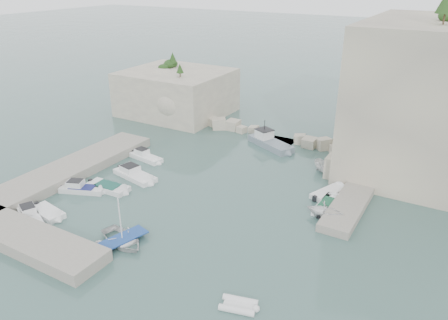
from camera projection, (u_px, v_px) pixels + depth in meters
The scene contains 21 objects.
ground at pixel (194, 208), 43.83m from camera, with size 400.00×400.00×0.00m, color #40615B.
cliff_terrace at pixel (370, 160), 51.60m from camera, with size 8.00×10.00×2.50m, color beige.
outcrop_west at pixel (177, 92), 71.42m from camera, with size 16.00×14.00×7.00m, color beige.
quay_west at pixel (67, 171), 50.64m from camera, with size 5.00×24.00×1.10m, color #9E9689.
quay_south at pixel (20, 236), 38.32m from camera, with size 18.00×4.00×1.10m, color #9E9689.
ledge_east at pixel (355, 196), 45.38m from camera, with size 3.00×16.00×0.80m, color #9E9689.
breakwater at pixel (275, 134), 61.43m from camera, with size 28.00×3.00×1.40m, color beige.
motorboat_a at pixel (146, 160), 54.96m from camera, with size 5.17×1.54×1.40m, color white, non-canonical shape.
motorboat_b at pixel (135, 178), 50.22m from camera, with size 6.27×2.05×1.40m, color white, non-canonical shape.
motorboat_c at pixel (108, 189), 47.52m from camera, with size 5.32×1.94×0.70m, color silver, non-canonical shape.
motorboat_d at pixel (83, 192), 47.05m from camera, with size 5.30×1.58×1.40m, color silver, non-canonical shape.
motorboat_e at pixel (48, 215), 42.62m from camera, with size 4.27×1.75×0.70m, color white, non-canonical shape.
motorboat_f at pixel (31, 221), 41.63m from camera, with size 5.37×1.60×1.40m, color white, non-canonical shape.
rowboat at pixel (123, 243), 38.23m from camera, with size 3.54×4.96×1.03m, color silver.
inflatable_dinghy at pixel (238, 307), 31.00m from camera, with size 2.83×1.37×0.44m, color white, non-canonical shape.
tender_east_a at pixel (325, 218), 42.11m from camera, with size 3.08×3.57×1.88m, color white.
tender_east_b at pixel (328, 208), 43.85m from camera, with size 5.05×1.72×0.70m, color white, non-canonical shape.
tender_east_c at pixel (329, 195), 46.43m from camera, with size 5.08×1.64×0.70m, color white, non-canonical shape.
tender_east_d at pixel (329, 175), 50.88m from camera, with size 1.65×4.39×1.70m, color white.
work_boat at pixel (270, 147), 58.94m from camera, with size 7.83×2.31×2.20m, color slate, non-canonical shape.
rowboat_mast at pixel (120, 217), 37.18m from camera, with size 0.10×0.10×4.20m, color white.
Camera 1 is at (21.80, -31.51, 22.05)m, focal length 35.00 mm.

